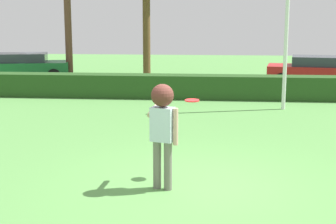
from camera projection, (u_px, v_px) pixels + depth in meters
name	position (u px, v px, depth m)	size (l,w,h in m)	color
ground_plane	(195.00, 186.00, 8.77)	(60.00, 60.00, 0.00)	#528C44
person	(163.00, 121.00, 8.41)	(0.54, 0.83, 1.81)	slate
frisbee	(192.00, 100.00, 9.04)	(0.26, 0.26, 0.03)	red
hedge_row	(206.00, 87.00, 18.01)	(19.34, 0.90, 0.83)	#24471B
parked_car_green	(22.00, 65.00, 23.00)	(4.48, 2.64, 1.25)	#1E6633
parked_car_red	(319.00, 70.00, 21.21)	(4.42, 2.35, 1.25)	#B21E1E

